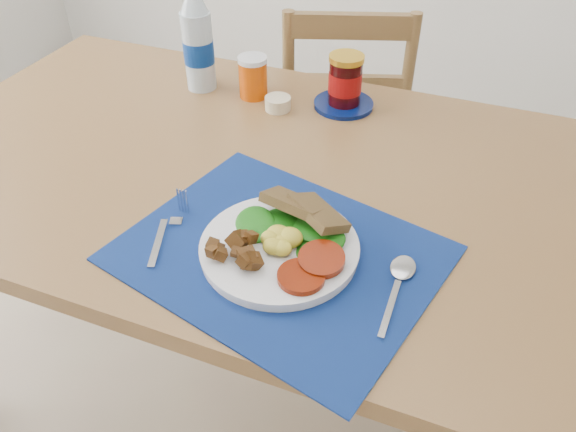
% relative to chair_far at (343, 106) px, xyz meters
% --- Properties ---
extents(ground, '(4.00, 4.00, 0.00)m').
position_rel_chair_far_xyz_m(ground, '(-0.07, -0.87, -0.55)').
color(ground, gray).
rests_on(ground, ground).
extents(table, '(1.40, 0.90, 0.75)m').
position_rel_chair_far_xyz_m(table, '(-0.07, -0.67, 0.12)').
color(table, brown).
rests_on(table, ground).
extents(chair_far, '(0.50, 0.49, 1.07)m').
position_rel_chair_far_xyz_m(chair_far, '(0.00, 0.00, 0.00)').
color(chair_far, '#55331E').
rests_on(chair_far, ground).
extents(placemat, '(0.60, 0.51, 0.00)m').
position_rel_chair_far_xyz_m(placemat, '(0.15, -0.90, 0.20)').
color(placemat, black).
rests_on(placemat, table).
extents(breakfast_plate, '(0.27, 0.27, 0.06)m').
position_rel_chair_far_xyz_m(breakfast_plate, '(0.14, -0.90, 0.22)').
color(breakfast_plate, silver).
rests_on(breakfast_plate, placemat).
extents(fork, '(0.05, 0.17, 0.00)m').
position_rel_chair_far_xyz_m(fork, '(-0.06, -0.92, 0.21)').
color(fork, '#B2B5BA').
rests_on(fork, placemat).
extents(spoon, '(0.04, 0.18, 0.01)m').
position_rel_chair_far_xyz_m(spoon, '(0.35, -0.89, 0.21)').
color(spoon, '#B2B5BA').
rests_on(spoon, placemat).
extents(water_bottle, '(0.08, 0.08, 0.26)m').
position_rel_chair_far_xyz_m(water_bottle, '(-0.27, -0.40, 0.31)').
color(water_bottle, '#ADBFCC').
rests_on(water_bottle, table).
extents(juice_glass, '(0.07, 0.07, 0.10)m').
position_rel_chair_far_xyz_m(juice_glass, '(-0.13, -0.39, 0.25)').
color(juice_glass, '#C94505').
rests_on(juice_glass, table).
extents(ramekin, '(0.06, 0.06, 0.03)m').
position_rel_chair_far_xyz_m(ramekin, '(-0.05, -0.43, 0.22)').
color(ramekin, beige).
rests_on(ramekin, table).
extents(jam_on_saucer, '(0.14, 0.14, 0.13)m').
position_rel_chair_far_xyz_m(jam_on_saucer, '(0.10, -0.36, 0.26)').
color(jam_on_saucer, '#04124A').
rests_on(jam_on_saucer, table).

